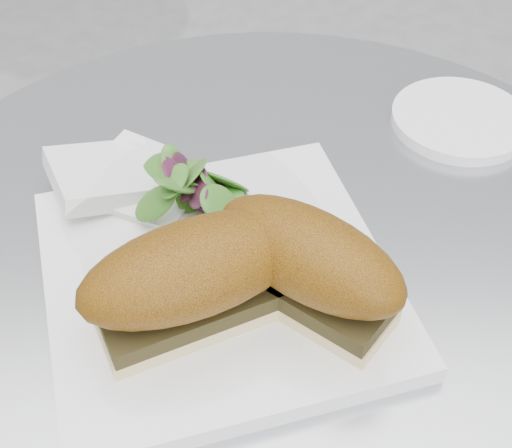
{
  "coord_description": "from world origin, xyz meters",
  "views": [
    {
      "loc": [
        -0.03,
        -0.39,
        1.15
      ],
      "look_at": [
        -0.01,
        -0.0,
        0.77
      ],
      "focal_mm": 50.0,
      "sensor_mm": 36.0,
      "label": 1
    }
  ],
  "objects": [
    {
      "name": "salad",
      "position": [
        -0.06,
        0.04,
        0.77
      ],
      "size": [
        0.1,
        0.1,
        0.05
      ],
      "primitive_type": null,
      "color": "#4A832B",
      "rests_on": "plate"
    },
    {
      "name": "saucer",
      "position": [
        0.19,
        0.16,
        0.74
      ],
      "size": [
        0.13,
        0.13,
        0.01
      ],
      "primitive_type": "cylinder",
      "color": "white",
      "rests_on": "table"
    },
    {
      "name": "napkin",
      "position": [
        -0.12,
        0.06,
        0.74
      ],
      "size": [
        0.13,
        0.13,
        0.02
      ],
      "primitive_type": null,
      "rotation": [
        0.0,
        0.0,
        0.07
      ],
      "color": "white",
      "rests_on": "table"
    },
    {
      "name": "plate",
      "position": [
        -0.05,
        -0.03,
        0.74
      ],
      "size": [
        0.31,
        0.31,
        0.02
      ],
      "primitive_type": "cube",
      "rotation": [
        0.0,
        0.0,
        0.24
      ],
      "color": "white",
      "rests_on": "table"
    },
    {
      "name": "sandwich_right",
      "position": [
        0.02,
        -0.07,
        0.79
      ],
      "size": [
        0.16,
        0.15,
        0.08
      ],
      "rotation": [
        0.0,
        0.0,
        -0.69
      ],
      "color": "beige",
      "rests_on": "plate"
    },
    {
      "name": "table",
      "position": [
        0.0,
        0.0,
        0.49
      ],
      "size": [
        0.7,
        0.7,
        0.73
      ],
      "color": "#AEB1B5",
      "rests_on": "ground"
    },
    {
      "name": "sandwich_left",
      "position": [
        -0.06,
        -0.08,
        0.79
      ],
      "size": [
        0.18,
        0.13,
        0.08
      ],
      "rotation": [
        0.0,
        0.0,
        0.4
      ],
      "color": "beige",
      "rests_on": "plate"
    }
  ]
}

